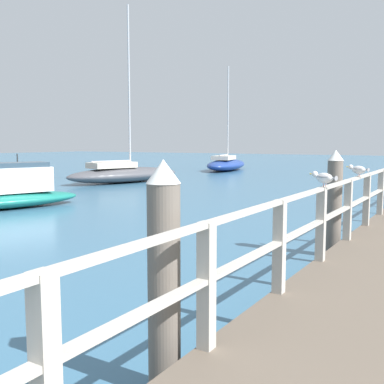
% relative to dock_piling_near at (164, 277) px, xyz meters
% --- Properties ---
extents(pier_railing, '(0.12, 23.02, 1.06)m').
position_rel_dock_piling_near_xyz_m(pier_railing, '(0.38, 8.24, 0.10)').
color(pier_railing, '#B2ADA3').
rests_on(pier_railing, pier_deck).
extents(dock_piling_near, '(0.29, 0.29, 2.02)m').
position_rel_dock_piling_near_xyz_m(dock_piling_near, '(0.00, 0.00, 0.00)').
color(dock_piling_near, '#6B6056').
rests_on(dock_piling_near, ground_plane).
extents(dock_piling_far, '(0.29, 0.29, 2.02)m').
position_rel_dock_piling_near_xyz_m(dock_piling_far, '(0.00, 5.54, 0.00)').
color(dock_piling_far, '#6B6056').
rests_on(dock_piling_far, ground_plane).
extents(seagull_foreground, '(0.45, 0.25, 0.21)m').
position_rel_dock_piling_near_xyz_m(seagull_foreground, '(0.37, 3.44, 0.64)').
color(seagull_foreground, white).
rests_on(seagull_foreground, pier_railing).
extents(seagull_background, '(0.45, 0.25, 0.21)m').
position_rel_dock_piling_near_xyz_m(seagull_background, '(0.37, 5.73, 0.64)').
color(seagull_background, white).
rests_on(seagull_background, pier_railing).
extents(boat_1, '(3.91, 7.18, 9.34)m').
position_rel_dock_piling_near_xyz_m(boat_1, '(-13.77, 15.79, -0.54)').
color(boat_1, '#4C4C51').
rests_on(boat_1, ground_plane).
extents(boat_3, '(3.84, 7.37, 7.91)m').
position_rel_dock_piling_near_xyz_m(boat_3, '(-13.90, 27.98, -0.53)').
color(boat_3, navy).
rests_on(boat_3, ground_plane).
extents(boat_4, '(3.11, 5.31, 1.49)m').
position_rel_dock_piling_near_xyz_m(boat_4, '(-10.75, 6.36, -0.52)').
color(boat_4, '#197266').
rests_on(boat_4, ground_plane).
extents(channel_buoy, '(0.70, 0.70, 1.40)m').
position_rel_dock_piling_near_xyz_m(channel_buoy, '(-23.75, 16.64, -0.66)').
color(channel_buoy, '#E54C19').
rests_on(channel_buoy, ground_plane).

